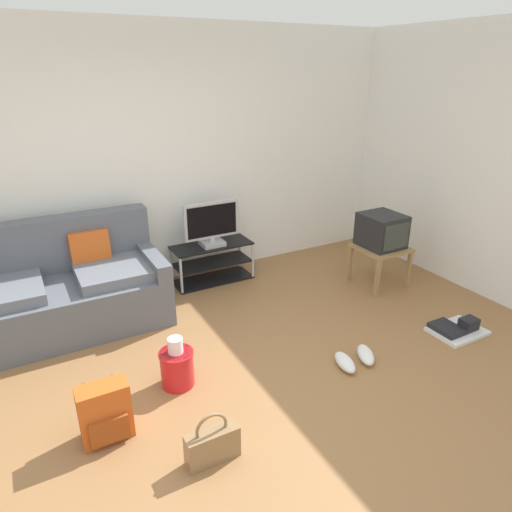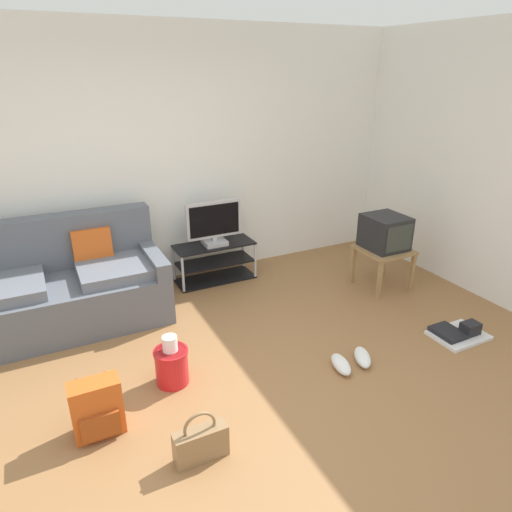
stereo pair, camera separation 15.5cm
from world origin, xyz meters
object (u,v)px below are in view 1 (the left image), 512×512
cleaning_bucket (177,366)px  sneakers_pair (355,359)px  backpack (105,413)px  tv_stand (212,262)px  flat_tv (211,224)px  couch (62,291)px  handbag (212,444)px  floor_tray (457,329)px  crt_tv (382,231)px  side_table (380,253)px

cleaning_bucket → sneakers_pair: cleaning_bucket is taller
backpack → tv_stand: bearing=25.9°
flat_tv → couch: bearing=-172.3°
handbag → floor_tray: (2.56, 0.27, -0.08)m
couch → sneakers_pair: size_ratio=4.27×
tv_stand → crt_tv: size_ratio=2.04×
side_table → backpack: 3.27m
flat_tv → floor_tray: 2.65m
handbag → floor_tray: handbag is taller
crt_tv → sneakers_pair: crt_tv is taller
side_table → tv_stand: bearing=147.9°
crt_tv → sneakers_pair: 1.69m
couch → backpack: size_ratio=4.55×
backpack → sneakers_pair: bearing=-28.5°
couch → sneakers_pair: bearing=-41.9°
handbag → sneakers_pair: handbag is taller
sneakers_pair → floor_tray: (1.13, -0.08, -0.01)m
crt_tv → sneakers_pair: (-1.19, -1.05, -0.59)m
sneakers_pair → couch: bearing=138.1°
side_table → cleaning_bucket: (-2.56, -0.59, -0.21)m
backpack → cleaning_bucket: (0.59, 0.29, -0.03)m
flat_tv → crt_tv: bearing=-31.0°
flat_tv → sneakers_pair: 2.14m
floor_tray → handbag: bearing=-173.9°
side_table → crt_tv: bearing=90.0°
tv_stand → crt_tv: 1.90m
backpack → cleaning_bucket: size_ratio=0.98×
sneakers_pair → floor_tray: bearing=-4.1°
couch → side_table: (3.18, -0.75, 0.03)m
flat_tv → handbag: (-1.04, -2.35, -0.55)m
flat_tv → floor_tray: bearing=-54.0°
side_table → couch: bearing=166.8°
flat_tv → backpack: size_ratio=1.56×
couch → handbag: size_ratio=5.16×
cleaning_bucket → floor_tray: (2.50, -0.53, -0.13)m
side_table → crt_tv: crt_tv is taller
couch → flat_tv: size_ratio=2.91×
backpack → handbag: 0.74m
backpack → flat_tv: bearing=25.6°
handbag → cleaning_bucket: 0.80m
flat_tv → side_table: bearing=-31.5°
side_table → floor_tray: 1.17m
handbag → flat_tv: bearing=66.1°
backpack → couch: bearing=67.1°
flat_tv → side_table: flat_tv is taller
backpack → floor_tray: 3.10m
cleaning_bucket → sneakers_pair: 1.45m
tv_stand → backpack: 2.44m
couch → crt_tv: couch is taller
crt_tv → sneakers_pair: size_ratio=1.02×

